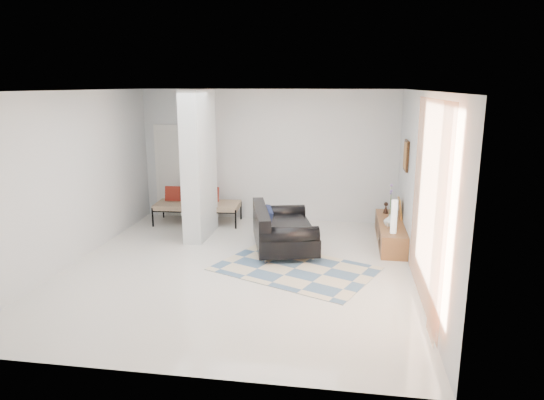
# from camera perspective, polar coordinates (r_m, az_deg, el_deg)

# --- Properties ---
(floor) EXTENTS (6.00, 6.00, 0.00)m
(floor) POSITION_cam_1_polar(r_m,az_deg,el_deg) (7.91, -3.95, -8.00)
(floor) COLOR silver
(floor) RESTS_ON ground
(ceiling) EXTENTS (6.00, 6.00, 0.00)m
(ceiling) POSITION_cam_1_polar(r_m,az_deg,el_deg) (7.37, -4.31, 12.72)
(ceiling) COLOR white
(ceiling) RESTS_ON wall_back
(wall_back) EXTENTS (6.00, 0.00, 6.00)m
(wall_back) POSITION_cam_1_polar(r_m,az_deg,el_deg) (10.42, -0.46, 5.22)
(wall_back) COLOR silver
(wall_back) RESTS_ON ground
(wall_front) EXTENTS (6.00, 0.00, 6.00)m
(wall_front) POSITION_cam_1_polar(r_m,az_deg,el_deg) (4.73, -12.20, -5.17)
(wall_front) COLOR silver
(wall_front) RESTS_ON ground
(wall_left) EXTENTS (0.00, 6.00, 6.00)m
(wall_left) POSITION_cam_1_polar(r_m,az_deg,el_deg) (8.55, -22.42, 2.39)
(wall_left) COLOR silver
(wall_left) RESTS_ON ground
(wall_right) EXTENTS (0.00, 6.00, 6.00)m
(wall_right) POSITION_cam_1_polar(r_m,az_deg,el_deg) (7.41, 17.09, 1.26)
(wall_right) COLOR silver
(wall_right) RESTS_ON ground
(partition_column) EXTENTS (0.35, 1.20, 2.80)m
(partition_column) POSITION_cam_1_polar(r_m,az_deg,el_deg) (9.32, -8.56, 4.09)
(partition_column) COLOR silver
(partition_column) RESTS_ON floor
(hallway_door) EXTENTS (0.85, 0.06, 2.04)m
(hallway_door) POSITION_cam_1_polar(r_m,az_deg,el_deg) (10.97, -11.40, 3.36)
(hallway_door) COLOR silver
(hallway_door) RESTS_ON floor
(curtain) EXTENTS (0.00, 2.55, 2.55)m
(curtain) POSITION_cam_1_polar(r_m,az_deg,el_deg) (6.28, 17.84, -0.44)
(curtain) COLOR #F78341
(curtain) RESTS_ON wall_right
(wall_art) EXTENTS (0.04, 0.45, 0.55)m
(wall_art) POSITION_cam_1_polar(r_m,az_deg,el_deg) (9.03, 15.52, 5.06)
(wall_art) COLOR #341D0E
(wall_art) RESTS_ON wall_right
(media_console) EXTENTS (0.45, 1.97, 0.80)m
(media_console) POSITION_cam_1_polar(r_m,az_deg,el_deg) (9.32, 13.74, -3.70)
(media_console) COLOR brown
(media_console) RESTS_ON floor
(loveseat) EXTENTS (1.41, 1.93, 0.76)m
(loveseat) POSITION_cam_1_polar(r_m,az_deg,el_deg) (8.70, 0.99, -3.54)
(loveseat) COLOR silver
(loveseat) RESTS_ON floor
(daybed) EXTENTS (1.82, 0.86, 0.77)m
(daybed) POSITION_cam_1_polar(r_m,az_deg,el_deg) (10.44, -8.85, -0.44)
(daybed) COLOR black
(daybed) RESTS_ON floor
(area_rug) EXTENTS (2.85, 2.44, 0.01)m
(area_rug) POSITION_cam_1_polar(r_m,az_deg,el_deg) (7.86, 2.68, -8.08)
(area_rug) COLOR #C3B595
(area_rug) RESTS_ON floor
(cylinder_lamp) EXTENTS (0.11, 0.11, 0.58)m
(cylinder_lamp) POSITION_cam_1_polar(r_m,az_deg,el_deg) (8.53, 14.16, -1.91)
(cylinder_lamp) COLOR white
(cylinder_lamp) RESTS_ON media_console
(bronze_figurine) EXTENTS (0.12, 0.12, 0.22)m
(bronze_figurine) POSITION_cam_1_polar(r_m,az_deg,el_deg) (9.85, 13.25, -0.89)
(bronze_figurine) COLOR black
(bronze_figurine) RESTS_ON media_console
(vase) EXTENTS (0.22, 0.22, 0.22)m
(vase) POSITION_cam_1_polar(r_m,az_deg,el_deg) (8.98, 13.67, -2.32)
(vase) COLOR silver
(vase) RESTS_ON media_console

